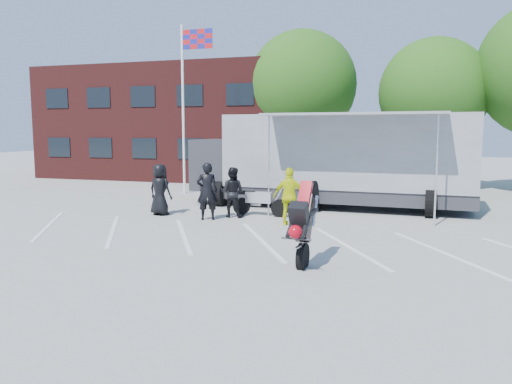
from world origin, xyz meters
The scene contains 13 objects.
ground centered at (0.00, 0.00, 0.00)m, with size 100.00×100.00×0.00m, color #9B9B96.
parking_bay_lines centered at (0.00, 1.00, 0.01)m, with size 18.00×5.00×0.01m, color white.
office_building centered at (-10.00, 18.00, 3.50)m, with size 18.00×8.00×7.00m, color #4E1B19.
flagpole centered at (-6.24, 10.00, 5.05)m, with size 1.61×0.12×8.00m.
tree_left centered at (-2.00, 16.00, 5.57)m, with size 6.12×6.12×8.64m.
tree_mid centered at (5.00, 15.00, 4.94)m, with size 5.44×5.44×7.68m.
transporter_truck centered at (1.18, 7.56, 0.00)m, with size 11.52×5.55×3.67m, color #989AA0, non-canonical shape.
parked_motorcycle centered at (-1.01, 4.83, 0.00)m, with size 0.71×2.13×1.11m, color silver, non-canonical shape.
stunt_bike_rider centered at (1.94, -0.77, 0.00)m, with size 0.85×1.81×2.12m, color black, non-canonical shape.
spectator_leather_a centered at (-4.53, 3.91, 0.93)m, with size 0.91×0.59×1.86m, color black.
spectator_leather_b centered at (-2.53, 3.55, 0.99)m, with size 0.72×0.47×1.97m, color black.
spectator_leather_c centered at (-1.88, 4.28, 0.89)m, with size 0.86×0.67×1.77m, color black.
spectator_hivis centered at (0.42, 3.42, 0.94)m, with size 1.10×0.46×1.87m, color #DBE60C.
Camera 1 is at (4.20, -12.08, 3.07)m, focal length 35.00 mm.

